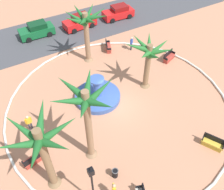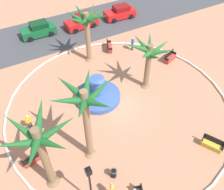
{
  "view_description": "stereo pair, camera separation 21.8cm",
  "coord_description": "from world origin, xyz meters",
  "px_view_note": "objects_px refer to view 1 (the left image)",
  "views": [
    {
      "loc": [
        -7.77,
        -12.51,
        16.07
      ],
      "look_at": [
        -0.35,
        0.49,
        1.0
      ],
      "focal_mm": 39.9,
      "sensor_mm": 36.0,
      "label": 1
    },
    {
      "loc": [
        -7.58,
        -12.62,
        16.07
      ],
      "look_at": [
        -0.35,
        0.49,
        1.0
      ],
      "focal_mm": 39.9,
      "sensor_mm": 36.0,
      "label": 2
    }
  ],
  "objects_px": {
    "person_cyclist_helmet": "(114,190)",
    "palm_tree_by_curb": "(86,24)",
    "bench_west": "(108,47)",
    "lamppost": "(92,184)",
    "parked_car_second": "(80,22)",
    "palm_tree_mid_plaza": "(86,109)",
    "bench_southwest": "(34,160)",
    "palm_tree_far_side": "(149,55)",
    "bench_north": "(212,144)",
    "palm_tree_near_fountain": "(42,146)",
    "parked_car_third": "(118,12)",
    "fountain": "(98,96)",
    "person_pedestrian_stroll": "(29,122)",
    "trash_bin": "(115,173)",
    "person_cyclist_photo": "(131,43)",
    "bench_southeast": "(169,57)",
    "parked_car_leftmost": "(37,30)"
  },
  "relations": [
    {
      "from": "person_cyclist_helmet",
      "to": "parked_car_third",
      "type": "bearing_deg",
      "value": 58.62
    },
    {
      "from": "palm_tree_by_curb",
      "to": "bench_southwest",
      "type": "bearing_deg",
      "value": -133.97
    },
    {
      "from": "palm_tree_near_fountain",
      "to": "bench_southwest",
      "type": "xyz_separation_m",
      "value": [
        -0.68,
        2.16,
        -4.09
      ]
    },
    {
      "from": "bench_southeast",
      "to": "bench_southwest",
      "type": "bearing_deg",
      "value": -163.4
    },
    {
      "from": "palm_tree_near_fountain",
      "to": "person_pedestrian_stroll",
      "type": "relative_size",
      "value": 3.76
    },
    {
      "from": "bench_southwest",
      "to": "trash_bin",
      "type": "distance_m",
      "value": 5.82
    },
    {
      "from": "bench_north",
      "to": "palm_tree_far_side",
      "type": "bearing_deg",
      "value": 93.36
    },
    {
      "from": "palm_tree_by_curb",
      "to": "palm_tree_far_side",
      "type": "height_order",
      "value": "palm_tree_by_curb"
    },
    {
      "from": "bench_southwest",
      "to": "person_pedestrian_stroll",
      "type": "bearing_deg",
      "value": 77.97
    },
    {
      "from": "bench_southeast",
      "to": "parked_car_third",
      "type": "bearing_deg",
      "value": 89.82
    },
    {
      "from": "palm_tree_by_curb",
      "to": "parked_car_second",
      "type": "xyz_separation_m",
      "value": [
        2.0,
        6.52,
        -3.4
      ]
    },
    {
      "from": "trash_bin",
      "to": "person_cyclist_photo",
      "type": "distance_m",
      "value": 15.11
    },
    {
      "from": "bench_west",
      "to": "lamppost",
      "type": "height_order",
      "value": "lamppost"
    },
    {
      "from": "person_cyclist_helmet",
      "to": "palm_tree_by_curb",
      "type": "bearing_deg",
      "value": 70.38
    },
    {
      "from": "bench_west",
      "to": "bench_north",
      "type": "bearing_deg",
      "value": -87.4
    },
    {
      "from": "person_cyclist_photo",
      "to": "parked_car_third",
      "type": "distance_m",
      "value": 7.32
    },
    {
      "from": "trash_bin",
      "to": "parked_car_third",
      "type": "bearing_deg",
      "value": 58.73
    },
    {
      "from": "palm_tree_near_fountain",
      "to": "palm_tree_far_side",
      "type": "height_order",
      "value": "palm_tree_near_fountain"
    },
    {
      "from": "palm_tree_near_fountain",
      "to": "person_pedestrian_stroll",
      "type": "bearing_deg",
      "value": 90.48
    },
    {
      "from": "palm_tree_by_curb",
      "to": "person_cyclist_photo",
      "type": "relative_size",
      "value": 3.47
    },
    {
      "from": "palm_tree_near_fountain",
      "to": "parked_car_leftmost",
      "type": "relative_size",
      "value": 1.51
    },
    {
      "from": "bench_west",
      "to": "bench_north",
      "type": "xyz_separation_m",
      "value": [
        0.67,
        -14.83,
        0.0
      ]
    },
    {
      "from": "palm_tree_mid_plaza",
      "to": "person_cyclist_photo",
      "type": "relative_size",
      "value": 4.19
    },
    {
      "from": "palm_tree_near_fountain",
      "to": "palm_tree_by_curb",
      "type": "xyz_separation_m",
      "value": [
        7.95,
        11.11,
        -0.26
      ]
    },
    {
      "from": "fountain",
      "to": "palm_tree_near_fountain",
      "type": "height_order",
      "value": "palm_tree_near_fountain"
    },
    {
      "from": "bench_north",
      "to": "parked_car_third",
      "type": "relative_size",
      "value": 0.4
    },
    {
      "from": "parked_car_third",
      "to": "bench_west",
      "type": "bearing_deg",
      "value": -129.44
    },
    {
      "from": "palm_tree_far_side",
      "to": "parked_car_third",
      "type": "bearing_deg",
      "value": 70.31
    },
    {
      "from": "palm_tree_near_fountain",
      "to": "bench_southwest",
      "type": "relative_size",
      "value": 3.64
    },
    {
      "from": "lamppost",
      "to": "parked_car_leftmost",
      "type": "height_order",
      "value": "lamppost"
    },
    {
      "from": "palm_tree_far_side",
      "to": "bench_southwest",
      "type": "relative_size",
      "value": 2.87
    },
    {
      "from": "palm_tree_near_fountain",
      "to": "parked_car_third",
      "type": "bearing_deg",
      "value": 48.66
    },
    {
      "from": "bench_southwest",
      "to": "parked_car_third",
      "type": "distance_m",
      "value": 22.06
    },
    {
      "from": "palm_tree_mid_plaza",
      "to": "bench_southwest",
      "type": "xyz_separation_m",
      "value": [
        -3.81,
        1.38,
        -4.64
      ]
    },
    {
      "from": "bench_west",
      "to": "person_cyclist_helmet",
      "type": "relative_size",
      "value": 1.04
    },
    {
      "from": "palm_tree_mid_plaza",
      "to": "bench_north",
      "type": "xyz_separation_m",
      "value": [
        8.17,
        -3.9,
        -4.64
      ]
    },
    {
      "from": "palm_tree_by_curb",
      "to": "person_pedestrian_stroll",
      "type": "bearing_deg",
      "value": -143.38
    },
    {
      "from": "palm_tree_mid_plaza",
      "to": "palm_tree_far_side",
      "type": "xyz_separation_m",
      "value": [
        7.7,
        4.14,
        -1.48
      ]
    },
    {
      "from": "fountain",
      "to": "person_pedestrian_stroll",
      "type": "bearing_deg",
      "value": -175.71
    },
    {
      "from": "bench_southeast",
      "to": "person_cyclist_photo",
      "type": "distance_m",
      "value": 4.34
    },
    {
      "from": "palm_tree_mid_plaza",
      "to": "parked_car_third",
      "type": "xyz_separation_m",
      "value": [
        12.16,
        16.6,
        -4.21
      ]
    },
    {
      "from": "palm_tree_by_curb",
      "to": "trash_bin",
      "type": "distance_m",
      "value": 13.88
    },
    {
      "from": "bench_southeast",
      "to": "parked_car_second",
      "type": "xyz_separation_m",
      "value": [
        -5.31,
        10.71,
        0.43
      ]
    },
    {
      "from": "bench_west",
      "to": "bench_southwest",
      "type": "bearing_deg",
      "value": -139.81
    },
    {
      "from": "person_cyclist_photo",
      "to": "parked_car_leftmost",
      "type": "relative_size",
      "value": 0.4
    },
    {
      "from": "bench_west",
      "to": "lamppost",
      "type": "distance_m",
      "value": 16.81
    },
    {
      "from": "palm_tree_near_fountain",
      "to": "bench_southwest",
      "type": "height_order",
      "value": "palm_tree_near_fountain"
    },
    {
      "from": "bench_north",
      "to": "person_cyclist_photo",
      "type": "xyz_separation_m",
      "value": [
        1.55,
        13.6,
        0.55
      ]
    },
    {
      "from": "parked_car_second",
      "to": "palm_tree_mid_plaza",
      "type": "bearing_deg",
      "value": -112.03
    },
    {
      "from": "person_pedestrian_stroll",
      "to": "parked_car_second",
      "type": "distance_m",
      "value": 15.97
    }
  ]
}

